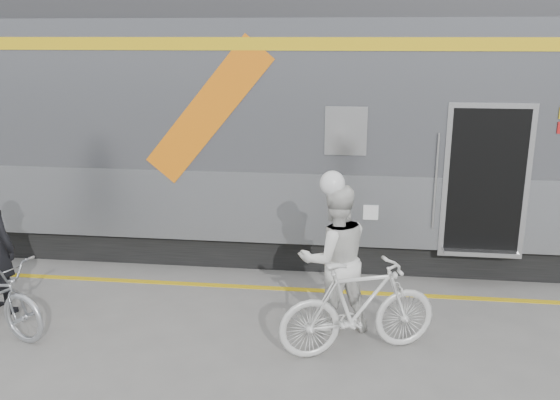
# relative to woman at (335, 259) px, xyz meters

# --- Properties ---
(ground) EXTENTS (90.00, 90.00, 0.00)m
(ground) POSITION_rel_woman_xyz_m (-0.97, -1.04, -0.93)
(ground) COLOR slate
(ground) RESTS_ON ground
(train) EXTENTS (24.00, 3.17, 4.10)m
(train) POSITION_rel_woman_xyz_m (-0.12, 3.15, 1.12)
(train) COLOR black
(train) RESTS_ON ground
(safety_strip) EXTENTS (24.00, 0.12, 0.01)m
(safety_strip) POSITION_rel_woman_xyz_m (-0.97, 1.11, -0.93)
(safety_strip) COLOR gold
(safety_strip) RESTS_ON ground
(woman) EXTENTS (1.10, 0.98, 1.87)m
(woman) POSITION_rel_woman_xyz_m (0.00, 0.00, 0.00)
(woman) COLOR silver
(woman) RESTS_ON ground
(bicycle_right) EXTENTS (1.95, 1.16, 1.13)m
(bicycle_right) POSITION_rel_woman_xyz_m (0.30, -0.55, -0.37)
(bicycle_right) COLOR silver
(bicycle_right) RESTS_ON ground
(helmet_woman) EXTENTS (0.30, 0.30, 0.30)m
(helmet_woman) POSITION_rel_woman_xyz_m (0.00, 0.00, 1.08)
(helmet_woman) COLOR white
(helmet_woman) RESTS_ON woman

